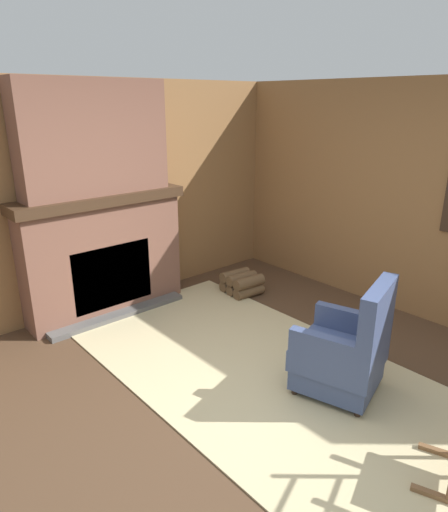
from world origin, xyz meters
The scene contains 10 objects.
ground_plane centered at (0.00, 0.00, 0.00)m, with size 14.00×14.00×0.00m, color #4C3523.
wood_panel_wall_left centered at (-2.57, 0.00, 1.27)m, with size 0.06×5.68×2.55m.
wood_panel_wall_back centered at (0.01, 2.57, 1.28)m, with size 5.68×0.09×2.55m.
fireplace_hearth centered at (-2.34, 0.00, 0.68)m, with size 0.58×1.89×1.36m.
chimney_breast centered at (-2.35, 0.00, 1.95)m, with size 0.33×1.58×1.16m.
area_rug centered at (-0.23, 0.41, 0.01)m, with size 4.06×2.04×0.01m.
armchair centered at (0.36, 0.73, 0.36)m, with size 0.81×0.80×1.01m.
firewood_stack centered at (-1.68, 1.50, 0.13)m, with size 0.47×0.44×0.26m.
oil_lamp_vase centered at (-2.39, -0.55, 1.47)m, with size 0.11×0.11×0.29m.
storage_case centered at (-2.39, 0.16, 1.44)m, with size 0.16×0.23×0.14m.
Camera 1 is at (2.16, -2.16, 2.33)m, focal length 32.00 mm.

